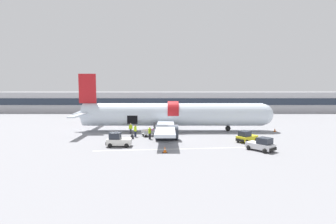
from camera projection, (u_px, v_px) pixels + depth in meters
ground_plane at (176, 139)px, 38.04m from camera, size 500.00×500.00×0.00m
apron_marking_line at (176, 149)px, 32.12m from camera, size 20.04×2.24×0.01m
terminal_strip at (172, 102)px, 81.50m from camera, size 109.76×8.79×6.16m
airplane at (170, 115)px, 45.26m from camera, size 34.95×29.78×9.88m
baggage_tug_lead at (246, 137)px, 36.15m from camera, size 3.33×2.96×1.60m
baggage_tug_mid at (261, 145)px, 31.21m from camera, size 3.27×3.52×1.64m
baggage_tug_rear at (118, 140)px, 33.50m from camera, size 3.16×2.07×1.80m
baggage_cart_loading at (150, 133)px, 40.86m from camera, size 3.45×2.44×0.96m
ground_crew_loader_a at (135, 131)px, 39.95m from camera, size 0.57×0.62×1.85m
ground_crew_loader_b at (149, 133)px, 38.21m from camera, size 0.52×0.63×1.82m
ground_crew_driver at (130, 128)px, 42.62m from camera, size 0.59×0.50×1.72m
suitcase_on_tarmac_upright at (132, 137)px, 38.40m from camera, size 0.48×0.26×0.64m
safety_cone_nose at (274, 130)px, 44.74m from camera, size 0.55×0.55×0.59m
safety_cone_engine_left at (164, 150)px, 30.31m from camera, size 0.60×0.60×0.73m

